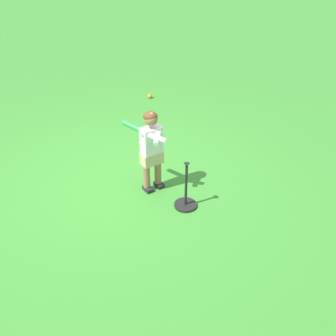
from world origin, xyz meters
TOP-DOWN VIEW (x-y plane):
  - ground_plane at (0.00, 0.00)m, footprint 40.00×40.00m
  - child_batter at (-0.22, 0.38)m, footprint 0.33×0.62m
  - play_ball_center_lawn at (-2.18, -1.97)m, footprint 0.09×0.09m
  - batting_tee at (-0.28, 0.96)m, footprint 0.28×0.28m

SIDE VIEW (x-z plane):
  - ground_plane at x=0.00m, z-range 0.00..0.00m
  - play_ball_center_lawn at x=-2.18m, z-range 0.00..0.09m
  - batting_tee at x=-0.28m, z-range -0.21..0.41m
  - child_batter at x=-0.22m, z-range 0.11..1.19m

